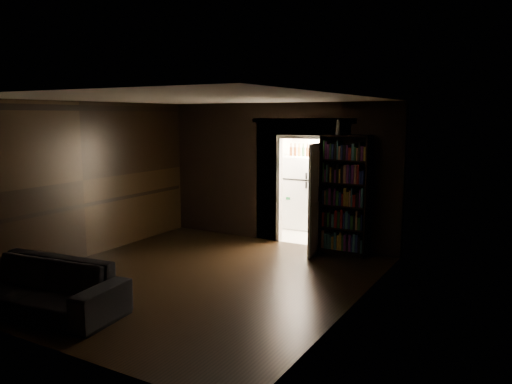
% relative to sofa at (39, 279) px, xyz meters
% --- Properties ---
extents(ground, '(5.50, 5.50, 0.00)m').
position_rel_sofa_xyz_m(ground, '(0.99, 2.10, -0.44)').
color(ground, black).
rests_on(ground, ground).
extents(room_walls, '(5.02, 5.61, 2.84)m').
position_rel_sofa_xyz_m(room_walls, '(0.98, 3.17, 1.24)').
color(room_walls, black).
rests_on(room_walls, ground).
extents(kitchen_alcove, '(2.20, 1.80, 2.60)m').
position_rel_sofa_xyz_m(kitchen_alcove, '(1.49, 5.97, 0.77)').
color(kitchen_alcove, beige).
rests_on(kitchen_alcove, ground).
extents(sofa, '(2.39, 1.25, 0.88)m').
position_rel_sofa_xyz_m(sofa, '(0.00, 0.00, 0.00)').
color(sofa, black).
rests_on(sofa, ground).
extents(bookshelf, '(0.92, 0.39, 2.20)m').
position_rel_sofa_xyz_m(bookshelf, '(2.47, 4.65, 0.66)').
color(bookshelf, black).
rests_on(bookshelf, ground).
extents(refrigerator, '(0.92, 0.88, 1.65)m').
position_rel_sofa_xyz_m(refrigerator, '(0.89, 6.21, 0.38)').
color(refrigerator, white).
rests_on(refrigerator, ground).
extents(door, '(0.14, 0.85, 2.05)m').
position_rel_sofa_xyz_m(door, '(2.01, 4.41, 0.58)').
color(door, white).
rests_on(door, ground).
extents(figurine, '(0.09, 0.09, 0.28)m').
position_rel_sofa_xyz_m(figurine, '(2.33, 4.61, 1.90)').
color(figurine, white).
rests_on(figurine, bookshelf).
extents(bottles, '(0.70, 0.31, 0.29)m').
position_rel_sofa_xyz_m(bottles, '(0.93, 6.09, 1.35)').
color(bottles, black).
rests_on(bottles, refrigerator).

